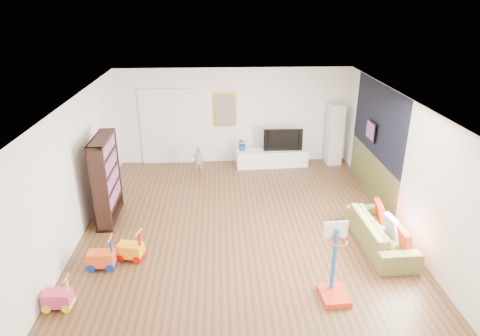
{
  "coord_description": "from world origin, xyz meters",
  "views": [
    {
      "loc": [
        -0.42,
        -7.91,
        4.59
      ],
      "look_at": [
        0.0,
        0.4,
        1.15
      ],
      "focal_mm": 32.0,
      "sensor_mm": 36.0,
      "label": 1
    }
  ],
  "objects_px": {
    "media_console": "(272,158)",
    "bookshelf": "(106,179)",
    "sofa": "(381,233)",
    "basketball_hoop": "(337,264)"
  },
  "relations": [
    {
      "from": "sofa",
      "to": "media_console",
      "type": "bearing_deg",
      "value": 18.82
    },
    {
      "from": "media_console",
      "to": "basketball_hoop",
      "type": "bearing_deg",
      "value": -90.5
    },
    {
      "from": "bookshelf",
      "to": "sofa",
      "type": "height_order",
      "value": "bookshelf"
    },
    {
      "from": "bookshelf",
      "to": "basketball_hoop",
      "type": "height_order",
      "value": "bookshelf"
    },
    {
      "from": "media_console",
      "to": "basketball_hoop",
      "type": "distance_m",
      "value": 5.74
    },
    {
      "from": "bookshelf",
      "to": "sofa",
      "type": "xyz_separation_m",
      "value": [
        5.48,
        -1.39,
        -0.64
      ]
    },
    {
      "from": "bookshelf",
      "to": "basketball_hoop",
      "type": "xyz_separation_m",
      "value": [
        4.21,
        -2.86,
        -0.27
      ]
    },
    {
      "from": "bookshelf",
      "to": "basketball_hoop",
      "type": "bearing_deg",
      "value": -35.45
    },
    {
      "from": "media_console",
      "to": "sofa",
      "type": "height_order",
      "value": "sofa"
    },
    {
      "from": "media_console",
      "to": "bookshelf",
      "type": "bearing_deg",
      "value": -147.41
    }
  ]
}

